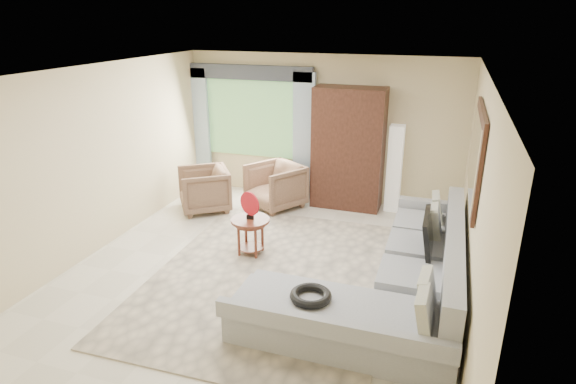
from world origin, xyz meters
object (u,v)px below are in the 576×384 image
(armoire, at_px, (348,149))
(sectional_sofa, at_px, (398,283))
(floor_lamp, at_px, (394,169))
(tv_screen, at_px, (428,233))
(coffee_table, at_px, (251,236))
(armchair_right, at_px, (275,186))
(potted_plant, at_px, (214,181))
(armchair_left, at_px, (204,190))

(armoire, bearing_deg, sectional_sofa, -66.94)
(armoire, distance_m, floor_lamp, 0.86)
(tv_screen, xyz_separation_m, coffee_table, (-2.39, 0.08, -0.43))
(floor_lamp, bearing_deg, armoire, -175.71)
(sectional_sofa, height_order, coffee_table, sectional_sofa)
(coffee_table, xyz_separation_m, armchair_right, (-0.29, 1.81, 0.10))
(armchair_right, height_order, armoire, armoire)
(tv_screen, xyz_separation_m, potted_plant, (-4.00, 2.14, -0.46))
(armchair_right, distance_m, floor_lamp, 2.07)
(tv_screen, height_order, potted_plant, tv_screen)
(tv_screen, bearing_deg, sectional_sofa, -115.91)
(sectional_sofa, height_order, floor_lamp, floor_lamp)
(sectional_sofa, bearing_deg, armoire, 113.06)
(potted_plant, bearing_deg, coffee_table, -52.02)
(floor_lamp, bearing_deg, coffee_table, -125.92)
(coffee_table, bearing_deg, sectional_sofa, -16.40)
(coffee_table, xyz_separation_m, floor_lamp, (1.69, 2.33, 0.46))
(coffee_table, xyz_separation_m, armchair_left, (-1.41, 1.28, 0.09))
(sectional_sofa, bearing_deg, floor_lamp, 98.33)
(coffee_table, xyz_separation_m, potted_plant, (-1.61, 2.07, -0.03))
(sectional_sofa, height_order, armchair_right, sectional_sofa)
(armchair_left, bearing_deg, floor_lamp, 73.36)
(sectional_sofa, relative_size, tv_screen, 4.68)
(tv_screen, xyz_separation_m, armoire, (-1.50, 2.35, 0.33))
(armchair_left, distance_m, armchair_right, 1.24)
(coffee_table, bearing_deg, armoire, 68.62)
(armchair_left, height_order, armoire, armoire)
(sectional_sofa, relative_size, coffee_table, 6.34)
(tv_screen, bearing_deg, armchair_left, 160.36)
(armchair_left, relative_size, armchair_right, 0.97)
(coffee_table, bearing_deg, tv_screen, -1.80)
(armchair_left, bearing_deg, potted_plant, 159.29)
(armoire, bearing_deg, armchair_left, -156.61)
(coffee_table, distance_m, floor_lamp, 2.92)
(coffee_table, height_order, armoire, armoire)
(armchair_left, relative_size, armoire, 0.39)
(floor_lamp, bearing_deg, potted_plant, -175.40)
(armoire, bearing_deg, coffee_table, -111.38)
(potted_plant, height_order, armoire, armoire)
(coffee_table, relative_size, floor_lamp, 0.36)
(coffee_table, relative_size, potted_plant, 1.05)
(armchair_left, distance_m, floor_lamp, 3.29)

